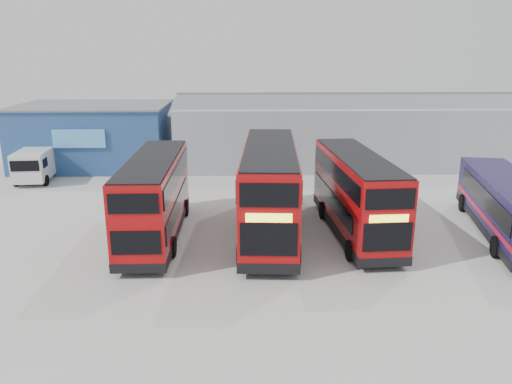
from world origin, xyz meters
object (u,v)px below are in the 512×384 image
maintenance_shed (351,130)px  double_decker_right (356,195)px  single_decker_blue (506,208)px  double_decker_centre (269,192)px  panel_van (37,162)px  double_decker_left (155,199)px  office_block (95,135)px

maintenance_shed → double_decker_right: maintenance_shed is taller
double_decker_right → single_decker_blue: (7.87, -0.50, -0.62)m
double_decker_centre → panel_van: 20.71m
double_decker_left → single_decker_blue: bearing=179.1°
double_decker_centre → maintenance_shed: bearing=69.6°
office_block → double_decker_left: (7.87, -17.03, -0.45)m
double_decker_left → single_decker_blue: (18.38, -0.13, -0.62)m
double_decker_right → panel_van: 24.53m
panel_van → double_decker_right: bearing=-33.8°
maintenance_shed → double_decker_centre: size_ratio=2.66×
double_decker_right → double_decker_centre: bearing=177.5°
office_block → maintenance_shed: (22.00, 2.01, 0.02)m
double_decker_left → double_decker_right: 10.51m
maintenance_shed → double_decker_left: size_ratio=3.01×
office_block → double_decker_right: office_block is taller
double_decker_right → panel_van: (-21.43, 11.90, -0.80)m
double_decker_left → double_decker_centre: size_ratio=0.89×
maintenance_shed → panel_van: bearing=-164.9°
double_decker_centre → office_block: bearing=132.7°
panel_van → office_block: bearing=52.6°
single_decker_blue → double_decker_left: bearing=10.8°
panel_van → double_decker_centre: bearing=-40.1°
single_decker_blue → office_block: bearing=-22.0°
single_decker_blue → double_decker_centre: bearing=9.3°
office_block → double_decker_centre: (13.80, -16.75, -0.20)m
double_decker_centre → double_decker_right: (4.57, 0.07, -0.25)m
single_decker_blue → panel_van: 31.82m
double_decker_right → single_decker_blue: 7.91m
double_decker_right → single_decker_blue: bearing=-7.1°
maintenance_shed → double_decker_left: 23.72m
double_decker_centre → panel_van: (-16.86, 11.97, -1.05)m
double_decker_centre → single_decker_blue: (12.44, -0.42, -0.87)m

